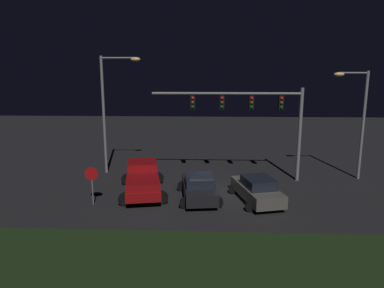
{
  "coord_description": "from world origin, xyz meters",
  "views": [
    {
      "loc": [
        -0.16,
        -20.94,
        7.46
      ],
      "look_at": [
        -1.13,
        1.86,
        2.84
      ],
      "focal_mm": 32.78,
      "sensor_mm": 36.0,
      "label": 1
    }
  ],
  "objects": [
    {
      "name": "car_sedan",
      "position": [
        -0.6,
        -0.88,
        0.74
      ],
      "size": [
        2.84,
        4.59,
        1.51
      ],
      "rotation": [
        0.0,
        0.0,
        1.69
      ],
      "color": "black",
      "rests_on": "ground_plane"
    },
    {
      "name": "traffic_signal_gantry",
      "position": [
        2.9,
        3.18,
        5.03
      ],
      "size": [
        10.32,
        0.56,
        6.5
      ],
      "color": "slate",
      "rests_on": "ground_plane"
    },
    {
      "name": "ground_plane",
      "position": [
        0.0,
        0.0,
        0.0
      ],
      "size": [
        80.0,
        80.0,
        0.0
      ],
      "primitive_type": "plane",
      "color": "black"
    },
    {
      "name": "car_sedan_far",
      "position": [
        2.84,
        -1.12,
        0.74
      ],
      "size": [
        3.16,
        4.71,
        1.51
      ],
      "rotation": [
        0.0,
        0.0,
        1.82
      ],
      "color": "#514C47",
      "rests_on": "ground_plane"
    },
    {
      "name": "street_lamp_right",
      "position": [
        10.3,
        3.84,
        4.83
      ],
      "size": [
        2.39,
        0.44,
        7.63
      ],
      "color": "slate",
      "rests_on": "ground_plane"
    },
    {
      "name": "grass_median",
      "position": [
        0.0,
        -8.99,
        0.05
      ],
      "size": [
        25.31,
        6.98,
        0.1
      ],
      "primitive_type": "cube",
      "color": "black",
      "rests_on": "ground_plane"
    },
    {
      "name": "pickup_truck",
      "position": [
        -4.17,
        0.09,
        1.0
      ],
      "size": [
        3.56,
        5.68,
        1.8
      ],
      "rotation": [
        0.0,
        0.0,
        1.76
      ],
      "color": "maroon",
      "rests_on": "ground_plane"
    },
    {
      "name": "street_lamp_left",
      "position": [
        -7.22,
        4.61,
        5.45
      ],
      "size": [
        2.95,
        0.44,
        8.68
      ],
      "color": "slate",
      "rests_on": "ground_plane"
    },
    {
      "name": "stop_sign",
      "position": [
        -6.69,
        -2.02,
        1.56
      ],
      "size": [
        0.76,
        0.08,
        2.23
      ],
      "color": "slate",
      "rests_on": "ground_plane"
    }
  ]
}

